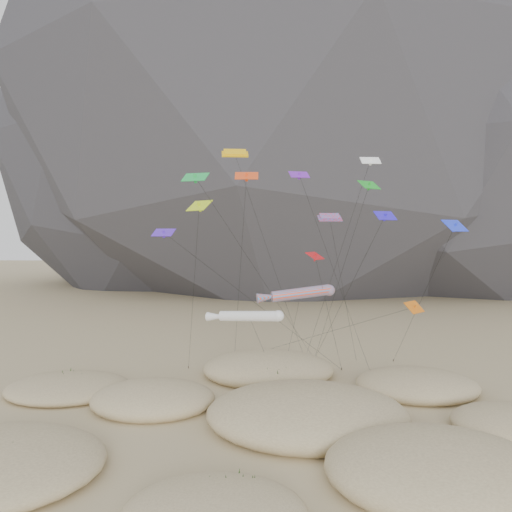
% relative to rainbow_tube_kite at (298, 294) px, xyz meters
% --- Properties ---
extents(ground, '(500.00, 500.00, 0.00)m').
position_rel_rainbow_tube_kite_xyz_m(ground, '(-1.46, -8.78, -10.30)').
color(ground, '#CCB789').
rests_on(ground, ground).
extents(rock_headland, '(226.37, 148.64, 177.50)m').
position_rel_rainbow_tube_kite_xyz_m(rock_headland, '(4.91, 109.94, 62.39)').
color(rock_headland, black).
rests_on(rock_headland, ground).
extents(dunes, '(51.40, 39.09, 3.96)m').
position_rel_rainbow_tube_kite_xyz_m(dunes, '(-2.70, -5.02, -9.55)').
color(dunes, '#CCB789').
rests_on(dunes, ground).
extents(dune_grass, '(42.51, 26.85, 1.48)m').
position_rel_rainbow_tube_kite_xyz_m(dune_grass, '(-1.80, -5.24, -9.47)').
color(dune_grass, black).
rests_on(dune_grass, ground).
extents(kite_stakes, '(24.84, 5.93, 0.30)m').
position_rel_rainbow_tube_kite_xyz_m(kite_stakes, '(0.53, 14.00, -10.15)').
color(kite_stakes, '#3F2D1E').
rests_on(kite_stakes, ground).
extents(rainbow_tube_kite, '(7.33, 15.44, 11.12)m').
position_rel_rainbow_tube_kite_xyz_m(rainbow_tube_kite, '(0.00, 0.00, 0.00)').
color(rainbow_tube_kite, '#FF401A').
rests_on(rainbow_tube_kite, ground).
extents(white_tube_kite, '(7.10, 19.00, 9.36)m').
position_rel_rainbow_tube_kite_xyz_m(white_tube_kite, '(-4.65, -2.74, -1.68)').
color(white_tube_kite, silver).
rests_on(white_tube_kite, ground).
extents(orange_parafoil, '(9.44, 11.77, 25.05)m').
position_rel_rainbow_tube_kite_xyz_m(orange_parafoil, '(-6.51, 8.38, 13.97)').
color(orange_parafoil, '#E7AE0C').
rests_on(orange_parafoil, ground).
extents(multi_parafoil, '(5.80, 12.33, 17.91)m').
position_rel_rainbow_tube_kite_xyz_m(multi_parafoil, '(3.37, 4.85, 6.97)').
color(multi_parafoil, '#FD1A32').
rests_on(multi_parafoil, ground).
extents(delta_kites, '(28.29, 21.38, 23.46)m').
position_rel_rainbow_tube_kite_xyz_m(delta_kites, '(0.45, 1.80, 7.01)').
color(delta_kites, '#E24315').
rests_on(delta_kites, ground).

